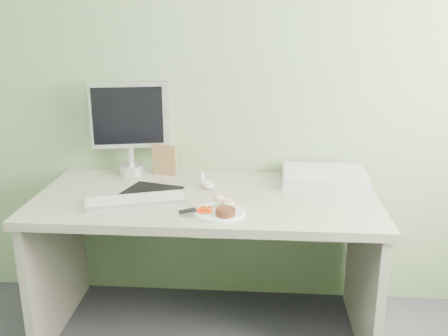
# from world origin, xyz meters

# --- Properties ---
(wall_back) EXTENTS (3.50, 0.00, 3.50)m
(wall_back) POSITION_xyz_m (0.00, 2.00, 1.35)
(wall_back) COLOR gray
(wall_back) RESTS_ON floor
(desk) EXTENTS (1.60, 0.75, 0.73)m
(desk) POSITION_xyz_m (0.00, 1.62, 0.55)
(desk) COLOR #AAA08E
(desk) RESTS_ON floor
(plate) EXTENTS (0.22, 0.22, 0.01)m
(plate) POSITION_xyz_m (0.08, 1.41, 0.74)
(plate) COLOR white
(plate) RESTS_ON desk
(steak) EXTENTS (0.09, 0.09, 0.03)m
(steak) POSITION_xyz_m (0.11, 1.37, 0.76)
(steak) COLOR black
(steak) RESTS_ON plate
(potato_pile) EXTENTS (0.10, 0.08, 0.05)m
(potato_pile) POSITION_xyz_m (0.11, 1.46, 0.77)
(potato_pile) COLOR #AD7E54
(potato_pile) RESTS_ON plate
(carrot_heap) EXTENTS (0.06, 0.06, 0.03)m
(carrot_heap) POSITION_xyz_m (0.02, 1.40, 0.76)
(carrot_heap) COLOR #EF3C05
(carrot_heap) RESTS_ON plate
(steak_knife) EXTENTS (0.17, 0.11, 0.01)m
(steak_knife) POSITION_xyz_m (-0.03, 1.39, 0.75)
(steak_knife) COLOR silver
(steak_knife) RESTS_ON plate
(mousepad) EXTENTS (0.30, 0.28, 0.00)m
(mousepad) POSITION_xyz_m (-0.27, 1.66, 0.73)
(mousepad) COLOR black
(mousepad) RESTS_ON desk
(keyboard) EXTENTS (0.45, 0.26, 0.02)m
(keyboard) POSITION_xyz_m (-0.31, 1.50, 0.75)
(keyboard) COLOR white
(keyboard) RESTS_ON desk
(computer_mouse) EXTENTS (0.09, 0.12, 0.04)m
(computer_mouse) POSITION_xyz_m (-0.01, 1.74, 0.75)
(computer_mouse) COLOR white
(computer_mouse) RESTS_ON desk
(photo_frame) EXTENTS (0.13, 0.04, 0.16)m
(photo_frame) POSITION_xyz_m (-0.25, 1.93, 0.81)
(photo_frame) COLOR olive
(photo_frame) RESTS_ON desk
(eyedrop_bottle) EXTENTS (0.02, 0.02, 0.07)m
(eyedrop_bottle) POSITION_xyz_m (-0.04, 1.79, 0.76)
(eyedrop_bottle) COLOR white
(eyedrop_bottle) RESTS_ON desk
(scanner) EXTENTS (0.42, 0.29, 0.06)m
(scanner) POSITION_xyz_m (0.57, 1.83, 0.76)
(scanner) COLOR silver
(scanner) RESTS_ON desk
(monitor) EXTENTS (0.40, 0.14, 0.49)m
(monitor) POSITION_xyz_m (-0.43, 1.94, 1.00)
(monitor) COLOR silver
(monitor) RESTS_ON desk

